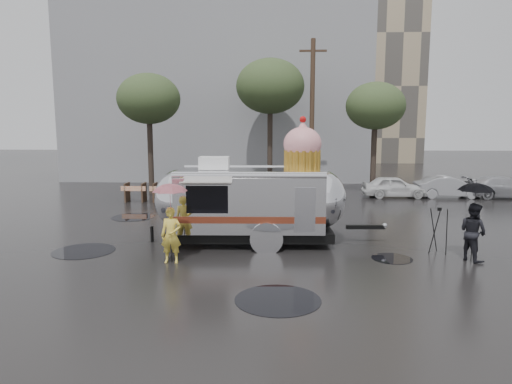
{
  "coord_description": "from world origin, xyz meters",
  "views": [
    {
      "loc": [
        0.27,
        -13.56,
        4.03
      ],
      "look_at": [
        -0.34,
        1.8,
        1.76
      ],
      "focal_mm": 32.0,
      "sensor_mm": 36.0,
      "label": 1
    }
  ],
  "objects_px": {
    "airstream_trailer": "(253,198)",
    "person_left": "(171,235)",
    "tripod": "(438,226)",
    "person_right": "(473,232)"
  },
  "relations": [
    {
      "from": "person_left",
      "to": "tripod",
      "type": "relative_size",
      "value": 1.12
    },
    {
      "from": "airstream_trailer",
      "to": "person_left",
      "type": "xyz_separation_m",
      "value": [
        -2.3,
        -2.43,
        -0.72
      ]
    },
    {
      "from": "airstream_trailer",
      "to": "person_left",
      "type": "bearing_deg",
      "value": -134.83
    },
    {
      "from": "person_right",
      "to": "tripod",
      "type": "bearing_deg",
      "value": 17.49
    },
    {
      "from": "airstream_trailer",
      "to": "tripod",
      "type": "relative_size",
      "value": 5.55
    },
    {
      "from": "person_left",
      "to": "tripod",
      "type": "xyz_separation_m",
      "value": [
        8.19,
        1.33,
        0.04
      ]
    },
    {
      "from": "airstream_trailer",
      "to": "person_left",
      "type": "relative_size",
      "value": 4.96
    },
    {
      "from": "airstream_trailer",
      "to": "tripod",
      "type": "xyz_separation_m",
      "value": [
        5.9,
        -1.09,
        -0.68
      ]
    },
    {
      "from": "tripod",
      "to": "person_left",
      "type": "bearing_deg",
      "value": -154.6
    },
    {
      "from": "airstream_trailer",
      "to": "person_left",
      "type": "height_order",
      "value": "airstream_trailer"
    }
  ]
}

